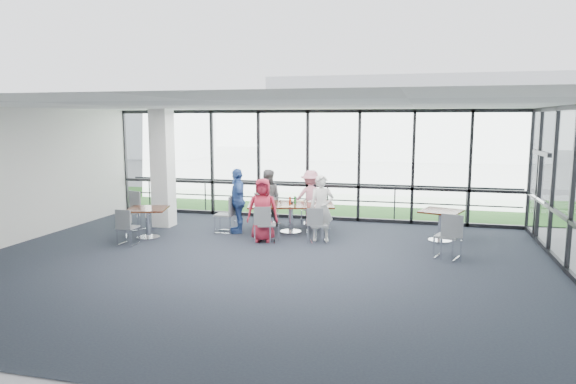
% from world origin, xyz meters
% --- Properties ---
extents(floor, '(12.00, 10.00, 0.02)m').
position_xyz_m(floor, '(0.00, 0.00, -0.01)').
color(floor, '#1F2331').
rests_on(floor, ground).
extents(ceiling, '(12.00, 10.00, 0.04)m').
position_xyz_m(ceiling, '(0.00, 0.00, 3.20)').
color(ceiling, white).
rests_on(ceiling, ground).
extents(wall_left, '(0.10, 10.00, 3.20)m').
position_xyz_m(wall_left, '(-6.00, 0.00, 1.60)').
color(wall_left, silver).
rests_on(wall_left, ground).
extents(wall_front, '(12.00, 0.10, 3.20)m').
position_xyz_m(wall_front, '(0.00, -5.00, 1.60)').
color(wall_front, silver).
rests_on(wall_front, ground).
extents(curtain_wall_back, '(12.00, 0.10, 3.20)m').
position_xyz_m(curtain_wall_back, '(0.00, 5.00, 1.60)').
color(curtain_wall_back, white).
rests_on(curtain_wall_back, ground).
extents(exit_door, '(0.12, 1.60, 2.10)m').
position_xyz_m(exit_door, '(6.00, 3.75, 1.05)').
color(exit_door, black).
rests_on(exit_door, ground).
extents(structural_column, '(0.50, 0.50, 3.20)m').
position_xyz_m(structural_column, '(-3.60, 3.00, 1.60)').
color(structural_column, white).
rests_on(structural_column, ground).
extents(apron, '(80.00, 70.00, 0.02)m').
position_xyz_m(apron, '(0.00, 10.00, -0.02)').
color(apron, gray).
rests_on(apron, ground).
extents(grass_strip, '(80.00, 5.00, 0.01)m').
position_xyz_m(grass_strip, '(0.00, 8.00, 0.01)').
color(grass_strip, '#23531E').
rests_on(grass_strip, ground).
extents(hangar_main, '(24.00, 10.00, 6.00)m').
position_xyz_m(hangar_main, '(4.00, 32.00, 3.00)').
color(hangar_main, white).
rests_on(hangar_main, ground).
extents(hangar_aux, '(10.00, 6.00, 4.00)m').
position_xyz_m(hangar_aux, '(-18.00, 28.00, 2.00)').
color(hangar_aux, white).
rests_on(hangar_aux, ground).
extents(guard_rail, '(12.00, 0.06, 0.06)m').
position_xyz_m(guard_rail, '(0.00, 5.60, 0.50)').
color(guard_rail, '#2D2D33').
rests_on(guard_rail, ground).
extents(main_table, '(2.42, 1.72, 0.75)m').
position_xyz_m(main_table, '(-0.02, 3.11, 0.65)').
color(main_table, '#35180B').
rests_on(main_table, ground).
extents(side_table_left, '(1.15, 1.15, 0.75)m').
position_xyz_m(side_table_left, '(-3.29, 1.59, 0.64)').
color(side_table_left, '#35180B').
rests_on(side_table_left, ground).
extents(side_table_right, '(1.13, 1.13, 0.75)m').
position_xyz_m(side_table_right, '(3.72, 3.06, 0.64)').
color(side_table_right, '#35180B').
rests_on(side_table_right, ground).
extents(diner_near_left, '(0.83, 0.62, 1.53)m').
position_xyz_m(diner_near_left, '(-0.44, 1.97, 0.77)').
color(diner_near_left, '#AA2237').
rests_on(diner_near_left, ground).
extents(diner_near_right, '(0.68, 0.57, 1.60)m').
position_xyz_m(diner_near_right, '(0.92, 2.39, 0.80)').
color(diner_near_right, white).
rests_on(diner_near_right, ground).
extents(diner_far_left, '(0.84, 0.62, 1.56)m').
position_xyz_m(diner_far_left, '(-0.87, 3.79, 0.78)').
color(diner_far_left, slate).
rests_on(diner_far_left, ground).
extents(diner_far_right, '(1.07, 0.72, 1.52)m').
position_xyz_m(diner_far_right, '(0.27, 4.23, 0.76)').
color(diner_far_right, pink).
rests_on(diner_far_right, ground).
extents(diner_end, '(0.94, 1.12, 1.67)m').
position_xyz_m(diner_end, '(-1.36, 2.75, 0.84)').
color(diner_end, '#385EA8').
rests_on(diner_end, ground).
extents(chair_main_nl, '(0.52, 0.52, 0.87)m').
position_xyz_m(chair_main_nl, '(-0.30, 1.87, 0.43)').
color(chair_main_nl, slate).
rests_on(chair_main_nl, ground).
extents(chair_main_nr, '(0.51, 0.51, 0.83)m').
position_xyz_m(chair_main_nr, '(0.89, 2.20, 0.41)').
color(chair_main_nr, slate).
rests_on(chair_main_nr, ground).
extents(chair_main_fl, '(0.51, 0.51, 0.82)m').
position_xyz_m(chair_main_fl, '(-0.92, 4.02, 0.41)').
color(chair_main_fl, slate).
rests_on(chair_main_fl, ground).
extents(chair_main_fr, '(0.50, 0.50, 0.86)m').
position_xyz_m(chair_main_fr, '(0.26, 4.27, 0.43)').
color(chair_main_fr, slate).
rests_on(chair_main_fr, ground).
extents(chair_main_end, '(0.48, 0.48, 0.94)m').
position_xyz_m(chair_main_end, '(-1.68, 2.64, 0.47)').
color(chair_main_end, slate).
rests_on(chair_main_end, ground).
extents(chair_spare_la, '(0.42, 0.42, 0.84)m').
position_xyz_m(chair_spare_la, '(-3.38, 0.82, 0.42)').
color(chair_spare_la, slate).
rests_on(chair_spare_la, ground).
extents(chair_spare_lb, '(0.63, 0.63, 0.98)m').
position_xyz_m(chair_spare_lb, '(-4.14, 2.35, 0.49)').
color(chair_spare_lb, slate).
rests_on(chair_spare_lb, ground).
extents(chair_spare_r, '(0.59, 0.59, 0.96)m').
position_xyz_m(chair_spare_r, '(3.80, 1.47, 0.48)').
color(chair_spare_r, slate).
rests_on(chair_spare_r, ground).
extents(plate_nl, '(0.25, 0.25, 0.01)m').
position_xyz_m(plate_nl, '(-0.54, 2.55, 0.76)').
color(plate_nl, white).
rests_on(plate_nl, main_table).
extents(plate_nr, '(0.24, 0.24, 0.01)m').
position_xyz_m(plate_nr, '(0.69, 2.90, 0.76)').
color(plate_nr, white).
rests_on(plate_nr, main_table).
extents(plate_fl, '(0.28, 0.28, 0.01)m').
position_xyz_m(plate_fl, '(-0.72, 3.37, 0.76)').
color(plate_fl, white).
rests_on(plate_fl, main_table).
extents(plate_fr, '(0.27, 0.27, 0.01)m').
position_xyz_m(plate_fr, '(0.45, 3.58, 0.76)').
color(plate_fr, white).
rests_on(plate_fr, main_table).
extents(plate_end, '(0.27, 0.27, 0.01)m').
position_xyz_m(plate_end, '(-0.87, 2.83, 0.76)').
color(plate_end, white).
rests_on(plate_end, main_table).
extents(tumbler_a, '(0.07, 0.07, 0.14)m').
position_xyz_m(tumbler_a, '(-0.23, 2.81, 0.82)').
color(tumbler_a, white).
rests_on(tumbler_a, main_table).
extents(tumbler_b, '(0.06, 0.06, 0.13)m').
position_xyz_m(tumbler_b, '(0.38, 3.05, 0.81)').
color(tumbler_b, white).
rests_on(tumbler_b, main_table).
extents(tumbler_c, '(0.07, 0.07, 0.14)m').
position_xyz_m(tumbler_c, '(0.04, 3.35, 0.82)').
color(tumbler_c, white).
rests_on(tumbler_c, main_table).
extents(tumbler_d, '(0.07, 0.07, 0.14)m').
position_xyz_m(tumbler_d, '(-0.73, 2.77, 0.82)').
color(tumbler_d, white).
rests_on(tumbler_d, main_table).
extents(menu_a, '(0.35, 0.30, 0.00)m').
position_xyz_m(menu_a, '(-0.02, 2.66, 0.75)').
color(menu_a, silver).
rests_on(menu_a, main_table).
extents(menu_b, '(0.39, 0.34, 0.00)m').
position_xyz_m(menu_b, '(0.92, 2.96, 0.75)').
color(menu_b, silver).
rests_on(menu_b, main_table).
extents(menu_c, '(0.34, 0.29, 0.00)m').
position_xyz_m(menu_c, '(0.03, 3.61, 0.75)').
color(menu_c, silver).
rests_on(menu_c, main_table).
extents(condiment_caddy, '(0.10, 0.07, 0.04)m').
position_xyz_m(condiment_caddy, '(-0.04, 3.18, 0.77)').
color(condiment_caddy, black).
rests_on(condiment_caddy, main_table).
extents(ketchup_bottle, '(0.06, 0.06, 0.18)m').
position_xyz_m(ketchup_bottle, '(-0.05, 3.12, 0.84)').
color(ketchup_bottle, '#AD3215').
rests_on(ketchup_bottle, main_table).
extents(green_bottle, '(0.05, 0.05, 0.20)m').
position_xyz_m(green_bottle, '(0.08, 3.13, 0.85)').
color(green_bottle, '#157821').
rests_on(green_bottle, main_table).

